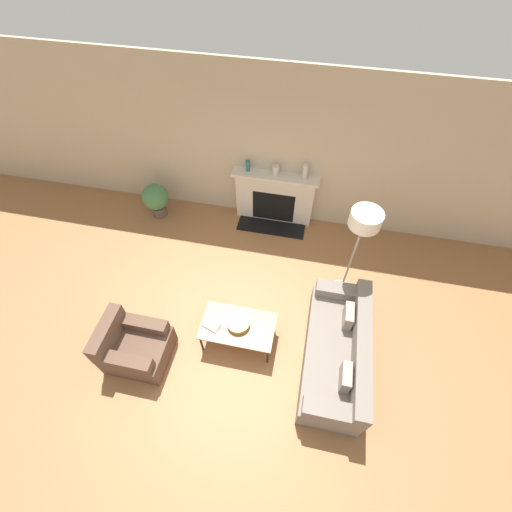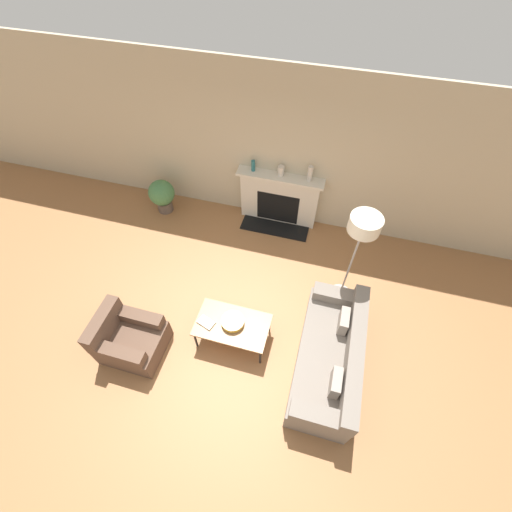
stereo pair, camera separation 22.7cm
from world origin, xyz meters
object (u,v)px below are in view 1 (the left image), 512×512
Objects in this scene: coffee_table at (238,326)px; mantel_vase_left at (248,166)px; mantel_vase_center_left at (276,170)px; couch at (337,352)px; armchair_near at (133,347)px; bowl at (238,323)px; book at (211,325)px; potted_plant at (156,199)px; floor_lamp at (362,228)px; fireplace at (274,198)px; mantel_vase_center_right at (305,171)px.

mantel_vase_left is (-0.43, 2.68, 0.77)m from coffee_table.
couch is at bearing -63.15° from mantel_vase_center_left.
armchair_near is 4.69× the size of mantel_vase_center_left.
armchair_near is 2.61× the size of bowl.
book is (1.03, 0.47, 0.16)m from armchair_near.
coffee_table is at bearing 30.35° from book.
mantel_vase_center_left is 2.41m from potted_plant.
potted_plant is at bearing 163.32° from floor_lamp.
fireplace is at bearing 88.58° from bowl.
potted_plant is (-0.79, 2.86, 0.12)m from armchair_near.
bowl is (-1.44, 0.07, 0.18)m from couch.
armchair_near is at bearing -158.62° from coffee_table.
fireplace is 4.73× the size of bowl.
mantel_vase_center_right is (0.50, 0.01, 0.69)m from fireplace.
mantel_vase_center_left reaches higher than couch.
mantel_vase_center_right is (1.01, 0.00, 0.04)m from mantel_vase_left.
mantel_vase_left reaches higher than book.
mantel_vase_center_left is at bearing -153.15° from couch.
bowl is 3.17m from potted_plant.
armchair_near is at bearing -158.09° from bowl.
floor_lamp is at bearing 39.24° from coffee_table.
armchair_near is at bearing -148.63° from floor_lamp.
mantel_vase_left is (-0.06, 2.75, 0.72)m from book.
mantel_vase_center_right reaches higher than couch.
couch is at bearing -55.42° from mantel_vase_left.
mantel_vase_left is 0.50m from mantel_vase_center_left.
bowl is 2.16m from floor_lamp.
couch is 3.00m from mantel_vase_center_right.
mantel_vase_left reaches higher than mantel_vase_center_left.
floor_lamp reaches higher than bowl.
potted_plant is at bearing 146.00° from book.
fireplace reaches higher than couch.
potted_plant is (-1.76, -0.37, -0.77)m from mantel_vase_left.
fireplace is at bearing -178.29° from mantel_vase_center_right.
couch is (1.38, -2.71, -0.21)m from fireplace.
coffee_table is 3.83× the size of book.
fireplace is at bearing -24.67° from armchair_near.
floor_lamp is (1.41, -1.45, 1.01)m from fireplace.
potted_plant reaches higher than bowl.
mantel_vase_center_right is at bearing -31.49° from armchair_near.
potted_plant reaches higher than book.
fireplace is 2.23× the size of potted_plant.
armchair_near is 0.81× the size of coffee_table.
armchair_near is at bearing -106.75° from mantel_vase_left.
coffee_table is at bearing -46.51° from potted_plant.
floor_lamp is 2.59× the size of potted_plant.
floor_lamp is at bearing 53.46° from book.
couch is 1.75m from floor_lamp.
fireplace is 5.54× the size of mantel_vase_center_right.
armchair_near is 3.65m from mantel_vase_center_left.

